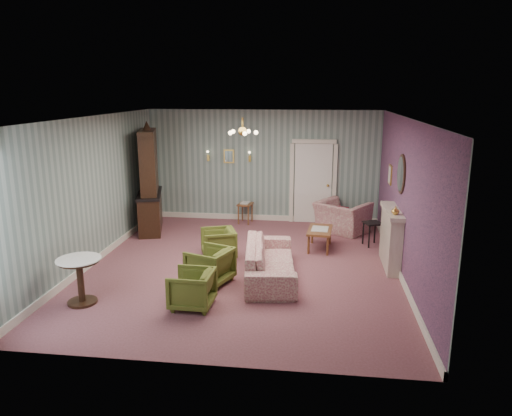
# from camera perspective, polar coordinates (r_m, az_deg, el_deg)

# --- Properties ---
(floor) EXTENTS (7.00, 7.00, 0.00)m
(floor) POSITION_cam_1_polar(r_m,az_deg,el_deg) (9.53, -1.50, -6.97)
(floor) COLOR #864E57
(floor) RESTS_ON ground
(ceiling) EXTENTS (7.00, 7.00, 0.00)m
(ceiling) POSITION_cam_1_polar(r_m,az_deg,el_deg) (8.92, -1.62, 10.71)
(ceiling) COLOR white
(ceiling) RESTS_ON ground
(wall_back) EXTENTS (6.00, 0.00, 6.00)m
(wall_back) POSITION_cam_1_polar(r_m,az_deg,el_deg) (12.53, 0.87, 4.99)
(wall_back) COLOR slate
(wall_back) RESTS_ON ground
(wall_front) EXTENTS (6.00, 0.00, 6.00)m
(wall_front) POSITION_cam_1_polar(r_m,az_deg,el_deg) (5.81, -6.82, -5.82)
(wall_front) COLOR slate
(wall_front) RESTS_ON ground
(wall_left) EXTENTS (0.00, 7.00, 7.00)m
(wall_left) POSITION_cam_1_polar(r_m,az_deg,el_deg) (10.01, -18.80, 1.95)
(wall_left) COLOR slate
(wall_left) RESTS_ON ground
(wall_right) EXTENTS (0.00, 7.00, 7.00)m
(wall_right) POSITION_cam_1_polar(r_m,az_deg,el_deg) (9.16, 17.32, 1.00)
(wall_right) COLOR slate
(wall_right) RESTS_ON ground
(wall_right_floral) EXTENTS (0.00, 7.00, 7.00)m
(wall_right_floral) POSITION_cam_1_polar(r_m,az_deg,el_deg) (9.16, 17.23, 1.00)
(wall_right_floral) COLOR #AA557C
(wall_right_floral) RESTS_ON ground
(door) EXTENTS (1.12, 0.12, 2.16)m
(door) POSITION_cam_1_polar(r_m,az_deg,el_deg) (12.48, 6.80, 3.13)
(door) COLOR white
(door) RESTS_ON floor
(olive_chair_a) EXTENTS (0.64, 0.68, 0.68)m
(olive_chair_a) POSITION_cam_1_polar(r_m,az_deg,el_deg) (7.81, -7.65, -9.31)
(olive_chair_a) COLOR #586122
(olive_chair_a) RESTS_ON floor
(olive_chair_b) EXTENTS (0.86, 0.88, 0.72)m
(olive_chair_b) POSITION_cam_1_polar(r_m,az_deg,el_deg) (8.70, -5.51, -6.61)
(olive_chair_b) COLOR #586122
(olive_chair_b) RESTS_ON floor
(olive_chair_c) EXTENTS (0.81, 0.83, 0.68)m
(olive_chair_c) POSITION_cam_1_polar(r_m,az_deg,el_deg) (9.93, -4.49, -4.07)
(olive_chair_c) COLOR #586122
(olive_chair_c) RESTS_ON floor
(sofa_chintz) EXTENTS (0.90, 2.30, 0.88)m
(sofa_chintz) POSITION_cam_1_polar(r_m,az_deg,el_deg) (8.87, 1.71, -5.57)
(sofa_chintz) COLOR #973D50
(sofa_chintz) RESTS_ON floor
(wingback_chair) EXTENTS (1.37, 1.27, 1.00)m
(wingback_chair) POSITION_cam_1_polar(r_m,az_deg,el_deg) (11.84, 10.25, -0.46)
(wingback_chair) COLOR #973D50
(wingback_chair) RESTS_ON floor
(dresser) EXTENTS (0.96, 1.66, 2.62)m
(dresser) POSITION_cam_1_polar(r_m,az_deg,el_deg) (11.90, -12.65, 3.48)
(dresser) COLOR black
(dresser) RESTS_ON floor
(fireplace) EXTENTS (0.30, 1.40, 1.16)m
(fireplace) POSITION_cam_1_polar(r_m,az_deg,el_deg) (9.74, 15.75, -3.44)
(fireplace) COLOR beige
(fireplace) RESTS_ON floor
(mantel_vase) EXTENTS (0.15, 0.15, 0.15)m
(mantel_vase) POSITION_cam_1_polar(r_m,az_deg,el_deg) (9.18, 16.25, -0.29)
(mantel_vase) COLOR gold
(mantel_vase) RESTS_ON fireplace
(oval_mirror) EXTENTS (0.04, 0.76, 0.84)m
(oval_mirror) POSITION_cam_1_polar(r_m,az_deg,el_deg) (9.47, 16.85, 3.90)
(oval_mirror) COLOR white
(oval_mirror) RESTS_ON wall_right
(framed_print) EXTENTS (0.04, 0.34, 0.42)m
(framed_print) POSITION_cam_1_polar(r_m,az_deg,el_deg) (10.82, 15.67, 3.84)
(framed_print) COLOR gold
(framed_print) RESTS_ON wall_right
(coffee_table) EXTENTS (0.58, 0.94, 0.46)m
(coffee_table) POSITION_cam_1_polar(r_m,az_deg,el_deg) (10.56, 7.58, -3.67)
(coffee_table) COLOR brown
(coffee_table) RESTS_ON floor
(side_table_black) EXTENTS (0.47, 0.47, 0.54)m
(side_table_black) POSITION_cam_1_polar(r_m,az_deg,el_deg) (10.99, 13.64, -3.02)
(side_table_black) COLOR black
(side_table_black) RESTS_ON floor
(pedestal_table) EXTENTS (0.74, 0.74, 0.78)m
(pedestal_table) POSITION_cam_1_polar(r_m,az_deg,el_deg) (8.35, -20.14, -8.14)
(pedestal_table) COLOR black
(pedestal_table) RESTS_ON floor
(nesting_table) EXTENTS (0.40, 0.48, 0.57)m
(nesting_table) POSITION_cam_1_polar(r_m,az_deg,el_deg) (12.48, -1.28, -0.52)
(nesting_table) COLOR brown
(nesting_table) RESTS_ON floor
(gilt_mirror_back) EXTENTS (0.28, 0.06, 0.36)m
(gilt_mirror_back) POSITION_cam_1_polar(r_m,az_deg,el_deg) (12.58, -3.25, 6.15)
(gilt_mirror_back) COLOR gold
(gilt_mirror_back) RESTS_ON wall_back
(sconce_left) EXTENTS (0.16, 0.12, 0.30)m
(sconce_left) POSITION_cam_1_polar(r_m,az_deg,el_deg) (12.67, -5.72, 6.16)
(sconce_left) COLOR gold
(sconce_left) RESTS_ON wall_back
(sconce_right) EXTENTS (0.16, 0.12, 0.30)m
(sconce_right) POSITION_cam_1_polar(r_m,az_deg,el_deg) (12.48, -0.76, 6.11)
(sconce_right) COLOR gold
(sconce_right) RESTS_ON wall_back
(chandelier) EXTENTS (0.56, 0.56, 0.36)m
(chandelier) POSITION_cam_1_polar(r_m,az_deg,el_deg) (8.94, -1.61, 8.98)
(chandelier) COLOR gold
(chandelier) RESTS_ON ceiling
(burgundy_cushion) EXTENTS (0.41, 0.28, 0.39)m
(burgundy_cushion) POSITION_cam_1_polar(r_m,az_deg,el_deg) (11.69, 10.03, -0.74)
(burgundy_cushion) COLOR maroon
(burgundy_cushion) RESTS_ON wingback_chair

